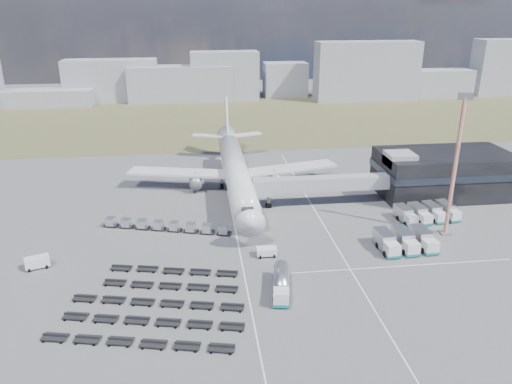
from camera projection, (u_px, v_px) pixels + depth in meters
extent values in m
plane|color=#565659|center=(251.00, 253.00, 89.91)|extent=(420.00, 420.00, 0.00)
cube|color=#4F4F2F|center=(219.00, 119.00, 191.87)|extent=(420.00, 90.00, 0.01)
cube|color=silver|center=(238.00, 241.00, 94.32)|extent=(0.25, 110.00, 0.01)
cube|color=silver|center=(330.00, 236.00, 96.38)|extent=(0.25, 110.00, 0.01)
cube|color=silver|center=(401.00, 266.00, 85.37)|extent=(40.00, 0.25, 0.01)
cube|color=black|center=(444.00, 173.00, 115.88)|extent=(30.00, 16.00, 10.00)
cube|color=#262D38|center=(445.00, 169.00, 115.45)|extent=(30.40, 16.40, 1.60)
cube|color=#939399|center=(400.00, 159.00, 111.04)|extent=(6.00, 6.00, 3.00)
cube|color=#939399|center=(322.00, 184.00, 109.17)|extent=(29.80, 3.00, 3.00)
cube|color=#939399|center=(262.00, 187.00, 107.17)|extent=(4.00, 3.60, 3.40)
cylinder|color=slate|center=(269.00, 197.00, 108.72)|extent=(0.70, 0.70, 5.10)
cylinder|color=black|center=(268.00, 206.00, 109.47)|extent=(1.40, 0.90, 1.40)
cylinder|color=silver|center=(236.00, 172.00, 115.83)|extent=(5.60, 48.00, 5.60)
cone|color=silver|center=(249.00, 218.00, 91.26)|extent=(5.60, 5.00, 5.60)
cone|color=silver|center=(228.00, 138.00, 141.49)|extent=(5.60, 8.00, 5.60)
cube|color=black|center=(248.00, 210.00, 92.83)|extent=(2.20, 2.00, 0.80)
cube|color=silver|center=(181.00, 172.00, 119.40)|extent=(25.59, 11.38, 0.50)
cube|color=silver|center=(287.00, 168.00, 122.38)|extent=(25.59, 11.38, 0.50)
cylinder|color=slate|center=(196.00, 181.00, 118.55)|extent=(3.00, 5.00, 3.00)
cylinder|color=slate|center=(274.00, 178.00, 120.73)|extent=(3.00, 5.00, 3.00)
cube|color=silver|center=(208.00, 136.00, 142.57)|extent=(9.49, 5.63, 0.35)
cube|color=silver|center=(246.00, 134.00, 143.83)|extent=(9.49, 5.63, 0.35)
cube|color=silver|center=(227.00, 116.00, 142.24)|extent=(0.50, 9.06, 11.45)
cylinder|color=slate|center=(246.00, 226.00, 97.81)|extent=(0.50, 0.50, 2.50)
cylinder|color=slate|center=(222.00, 183.00, 120.61)|extent=(0.60, 0.60, 2.50)
cylinder|color=slate|center=(248.00, 182.00, 121.35)|extent=(0.60, 0.60, 2.50)
cylinder|color=black|center=(246.00, 229.00, 98.08)|extent=(0.50, 1.20, 1.20)
cube|color=#9396A0|center=(42.00, 98.00, 214.77)|extent=(43.09, 12.00, 7.09)
cube|color=#9396A0|center=(111.00, 81.00, 223.58)|extent=(40.85, 12.00, 18.47)
cube|color=#9396A0|center=(181.00, 84.00, 224.02)|extent=(46.32, 12.00, 15.68)
cube|color=#9396A0|center=(225.00, 76.00, 226.29)|extent=(30.43, 12.00, 21.58)
cube|color=#9396A0|center=(285.00, 79.00, 236.91)|extent=(20.13, 12.00, 15.55)
cube|color=#9396A0|center=(367.00, 71.00, 225.05)|extent=(46.41, 12.00, 25.98)
cube|color=#9396A0|center=(440.00, 83.00, 234.60)|extent=(28.43, 12.00, 12.68)
cube|color=#9396A0|center=(499.00, 67.00, 238.38)|extent=(24.09, 12.00, 25.93)
cube|color=silver|center=(281.00, 297.00, 73.86)|extent=(2.71, 2.71, 2.25)
cube|color=#147574|center=(281.00, 302.00, 74.17)|extent=(2.82, 2.82, 0.49)
cylinder|color=#BCBCC1|center=(281.00, 278.00, 78.17)|extent=(3.66, 7.64, 2.44)
cube|color=slate|center=(281.00, 284.00, 78.57)|extent=(3.56, 7.62, 0.34)
cylinder|color=black|center=(281.00, 290.00, 77.29)|extent=(2.69, 1.49, 1.07)
cube|color=silver|center=(267.00, 252.00, 88.56)|extent=(3.59, 2.04, 1.58)
cube|color=silver|center=(37.00, 263.00, 84.37)|extent=(4.27, 2.99, 2.11)
cube|color=silver|center=(268.00, 180.00, 122.09)|extent=(3.83, 5.73, 2.48)
cube|color=#147574|center=(268.00, 184.00, 122.46)|extent=(3.94, 5.84, 0.40)
cube|color=silver|center=(392.00, 250.00, 88.00)|extent=(2.56, 2.46, 2.34)
cube|color=#147574|center=(392.00, 254.00, 88.32)|extent=(2.67, 2.57, 0.48)
cube|color=#BCBCC1|center=(384.00, 238.00, 91.28)|extent=(2.79, 5.02, 2.77)
cube|color=silver|center=(411.00, 248.00, 88.58)|extent=(2.56, 2.46, 2.34)
cube|color=#147574|center=(411.00, 253.00, 88.90)|extent=(2.67, 2.57, 0.48)
cube|color=#BCBCC1|center=(402.00, 237.00, 91.86)|extent=(2.79, 5.02, 2.77)
cube|color=silver|center=(430.00, 247.00, 89.16)|extent=(2.56, 2.46, 2.34)
cube|color=#147574|center=(430.00, 251.00, 89.48)|extent=(2.67, 2.57, 0.48)
cube|color=#BCBCC1|center=(421.00, 235.00, 92.44)|extent=(2.79, 5.02, 2.77)
cube|color=silver|center=(411.00, 220.00, 100.15)|extent=(2.43, 2.35, 2.11)
cube|color=#147574|center=(411.00, 224.00, 100.44)|extent=(2.54, 2.45, 0.43)
cube|color=#BCBCC1|center=(403.00, 212.00, 103.06)|extent=(2.79, 4.64, 2.49)
cube|color=silver|center=(426.00, 219.00, 100.87)|extent=(2.43, 2.35, 2.11)
cube|color=#147574|center=(425.00, 223.00, 101.16)|extent=(2.54, 2.45, 0.43)
cube|color=#BCBCC1|center=(417.00, 211.00, 103.78)|extent=(2.79, 4.64, 2.49)
cube|color=silver|center=(440.00, 217.00, 101.59)|extent=(2.43, 2.35, 2.11)
cube|color=#147574|center=(439.00, 221.00, 101.88)|extent=(2.54, 2.45, 0.43)
cube|color=#BCBCC1|center=(431.00, 209.00, 104.50)|extent=(2.79, 4.64, 2.49)
cube|color=silver|center=(454.00, 216.00, 102.31)|extent=(2.43, 2.35, 2.11)
cube|color=#147574|center=(453.00, 219.00, 102.60)|extent=(2.54, 2.45, 0.43)
cube|color=#BCBCC1|center=(445.00, 208.00, 105.22)|extent=(2.79, 4.64, 2.49)
cube|color=black|center=(111.00, 225.00, 100.27)|extent=(3.06, 2.36, 0.19)
cube|color=#BCBCC1|center=(111.00, 221.00, 99.96)|extent=(2.06, 2.06, 1.56)
cube|color=black|center=(127.00, 226.00, 99.77)|extent=(3.06, 2.36, 0.19)
cube|color=#BCBCC1|center=(126.00, 222.00, 99.45)|extent=(2.06, 2.06, 1.56)
cube|color=black|center=(142.00, 227.00, 99.27)|extent=(3.06, 2.36, 0.19)
cube|color=#BCBCC1|center=(142.00, 223.00, 98.95)|extent=(2.06, 2.06, 1.56)
cube|color=black|center=(158.00, 229.00, 98.76)|extent=(3.06, 2.36, 0.19)
cube|color=#BCBCC1|center=(158.00, 225.00, 98.45)|extent=(2.06, 2.06, 1.56)
cube|color=black|center=(174.00, 230.00, 98.26)|extent=(3.06, 2.36, 0.19)
cube|color=#BCBCC1|center=(174.00, 226.00, 97.94)|extent=(2.06, 2.06, 1.56)
cube|color=black|center=(191.00, 231.00, 97.76)|extent=(3.06, 2.36, 0.19)
cube|color=#BCBCC1|center=(191.00, 227.00, 97.44)|extent=(2.06, 2.06, 1.56)
cube|color=black|center=(207.00, 232.00, 97.25)|extent=(3.06, 2.36, 0.19)
cube|color=#BCBCC1|center=(207.00, 228.00, 96.94)|extent=(2.06, 2.06, 1.56)
cube|color=black|center=(224.00, 233.00, 96.75)|extent=(3.06, 2.36, 0.19)
cube|color=#BCBCC1|center=(224.00, 229.00, 96.43)|extent=(2.06, 2.06, 1.56)
cube|color=black|center=(137.00, 342.00, 65.71)|extent=(26.85, 7.77, 0.81)
cube|color=black|center=(148.00, 321.00, 70.13)|extent=(26.85, 7.77, 0.81)
cube|color=black|center=(158.00, 302.00, 74.54)|extent=(26.85, 7.77, 0.81)
cube|color=black|center=(166.00, 285.00, 78.96)|extent=(22.44, 6.75, 0.81)
cube|color=black|center=(174.00, 270.00, 83.37)|extent=(22.44, 6.75, 0.81)
cylinder|color=#B9371D|center=(455.00, 169.00, 92.72)|extent=(0.74, 0.74, 26.46)
cube|color=slate|center=(466.00, 96.00, 87.88)|extent=(2.60, 1.46, 1.27)
cube|color=#565659|center=(445.00, 233.00, 97.39)|extent=(2.12, 2.12, 0.32)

